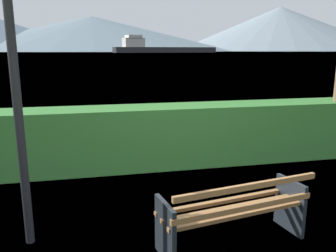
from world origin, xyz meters
TOP-DOWN VIEW (x-y plane):
  - ground_plane at (0.00, 0.00)m, footprint 1400.00×1400.00m
  - water_surface at (0.00, 306.03)m, footprint 620.00×620.00m
  - park_bench at (0.01, -0.06)m, footprint 1.86×0.87m
  - hedge_row at (0.00, 2.98)m, footprint 8.81×0.85m
  - lamp_post at (-2.35, 0.52)m, footprint 0.30×0.30m
  - cargo_ship_large at (48.01, 258.43)m, footprint 81.82×26.00m
  - distant_hills at (11.21, 555.85)m, footprint 907.96×438.71m

SIDE VIEW (x-z plane):
  - ground_plane at x=0.00m, z-range 0.00..0.00m
  - water_surface at x=0.00m, z-range 0.00..0.00m
  - park_bench at x=0.01m, z-range -0.01..0.86m
  - hedge_row at x=0.00m, z-range 0.00..1.19m
  - lamp_post at x=-2.35m, z-range 0.70..4.79m
  - cargo_ship_large at x=48.01m, z-range -2.79..9.88m
  - distant_hills at x=11.21m, z-range -3.94..69.37m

